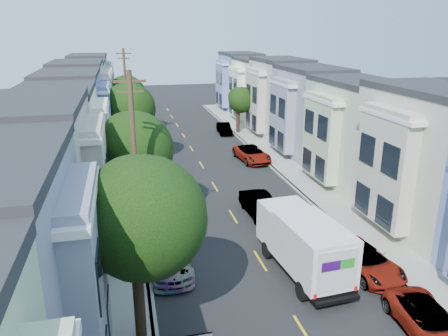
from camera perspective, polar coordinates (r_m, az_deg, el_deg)
name	(u,v)px	position (r m, az deg, el deg)	size (l,w,h in m)	color
ground	(260,261)	(24.35, 4.74, -12.00)	(160.00, 160.00, 0.00)	black
road_slab	(208,175)	(37.68, -2.15, -0.92)	(12.00, 70.00, 0.02)	black
curb_left	(136,180)	(37.07, -11.38, -1.48)	(0.30, 70.00, 0.15)	gray
curb_right	(274,169)	(39.19, 6.56, -0.19)	(0.30, 70.00, 0.15)	gray
sidewalk_left	(120,181)	(37.07, -13.38, -1.62)	(2.60, 70.00, 0.15)	gray
sidewalk_right	(288,168)	(39.63, 8.33, -0.06)	(2.60, 70.00, 0.15)	gray
centerline	(208,175)	(37.69, -2.15, -0.94)	(0.12, 70.00, 0.01)	gold
townhouse_row_left	(72,185)	(37.36, -19.20, -2.12)	(5.00, 70.00, 8.50)	#B7CCA2
townhouse_row_right	(327,166)	(41.15, 13.27, 0.21)	(5.00, 70.00, 8.50)	#B7CCA2
tree_b	(142,219)	(16.42, -10.69, -6.54)	(4.70, 4.70, 7.76)	black
tree_c	(133,150)	(26.68, -11.80, 2.26)	(4.70, 4.70, 7.48)	black
tree_d	(128,109)	(39.99, -12.43, 7.50)	(4.70, 4.70, 7.61)	black
tree_e	(126,94)	(52.71, -12.68, 9.37)	(4.37, 4.37, 6.99)	black
tree_far_r	(241,100)	(52.31, 2.18, 8.81)	(3.10, 3.10, 5.56)	black
utility_pole_near	(135,168)	(23.13, -11.52, 0.01)	(1.60, 0.26, 10.00)	#42301E
utility_pole_far	(126,96)	(48.57, -12.63, 9.14)	(1.60, 0.26, 10.00)	#42301E
fedex_truck	(303,242)	(22.76, 10.33, -9.50)	(2.51, 6.51, 3.12)	silver
lead_sedan	(259,206)	(29.46, 4.65, -4.91)	(1.57, 4.44, 1.48)	black
parked_left_c	(169,256)	(23.34, -7.19, -11.39)	(2.10, 4.99, 1.50)	silver
parked_left_d	(153,184)	(33.68, -9.27, -2.11)	(2.50, 5.43, 1.51)	black
parked_right_a	(430,322)	(20.65, 25.27, -17.76)	(2.09, 4.54, 1.26)	slate
parked_right_b	(365,260)	(24.08, 17.91, -11.42)	(2.21, 4.80, 1.33)	silver
parked_right_c	(252,154)	(41.54, 3.65, 1.85)	(2.37, 5.13, 1.43)	black
parked_right_d	(224,129)	(52.44, 0.03, 5.16)	(1.37, 3.88, 1.29)	black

